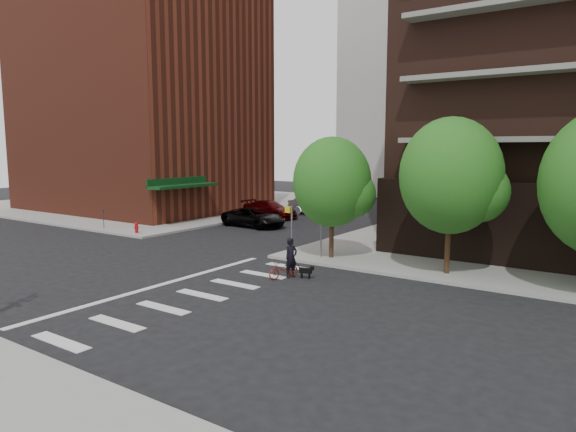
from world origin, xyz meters
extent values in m
plane|color=black|center=(0.00, 0.00, 0.00)|extent=(120.00, 120.00, 0.00)
cube|color=gray|center=(-24.50, 23.50, 0.07)|extent=(31.00, 33.00, 0.15)
cube|color=silver|center=(3.00, -6.00, 0.01)|extent=(2.40, 0.50, 0.01)
cube|color=silver|center=(3.00, -4.00, 0.01)|extent=(2.40, 0.50, 0.01)
cube|color=silver|center=(3.00, -2.00, 0.01)|extent=(2.40, 0.50, 0.01)
cube|color=silver|center=(3.00, 0.00, 0.01)|extent=(2.40, 0.50, 0.01)
cube|color=silver|center=(3.00, 2.00, 0.01)|extent=(2.40, 0.50, 0.01)
cube|color=silver|center=(3.00, 4.00, 0.01)|extent=(2.40, 0.50, 0.01)
cube|color=silver|center=(3.00, 6.00, 0.01)|extent=(2.40, 0.50, 0.01)
cube|color=silver|center=(0.50, 0.00, 0.01)|extent=(0.30, 13.00, 0.01)
cube|color=maroon|center=(-22.00, 18.00, 10.15)|extent=(20.00, 15.00, 20.00)
cube|color=#0C3814|center=(-11.30, 13.00, 2.95)|extent=(1.40, 6.00, 0.20)
cylinder|color=#301E11|center=(4.00, 8.50, 1.30)|extent=(0.24, 0.24, 2.30)
sphere|color=#235B19|center=(4.00, 8.50, 4.05)|extent=(4.00, 4.00, 4.00)
cylinder|color=#301E11|center=(10.00, 8.50, 1.45)|extent=(0.24, 0.24, 2.60)
sphere|color=#235B19|center=(10.00, 8.50, 4.55)|extent=(4.50, 4.50, 4.50)
cylinder|color=slate|center=(2.00, 7.80, 1.45)|extent=(0.10, 0.10, 2.60)
cube|color=gold|center=(1.80, 7.80, 2.55)|extent=(0.32, 0.25, 0.32)
cylinder|color=slate|center=(3.50, 8.30, 1.25)|extent=(0.08, 0.08, 2.20)
cube|color=gold|center=(3.50, 8.15, 2.15)|extent=(0.64, 0.02, 0.64)
cylinder|color=#A50C0C|center=(-10.50, 7.80, 0.45)|extent=(0.22, 0.22, 0.60)
sphere|color=#A50C0C|center=(-10.50, 7.80, 0.76)|extent=(0.24, 0.24, 0.24)
cylinder|color=black|center=(-14.00, 7.80, 0.70)|extent=(0.05, 0.05, 1.10)
cube|color=black|center=(-14.00, 7.80, 1.36)|extent=(0.10, 0.08, 0.22)
imported|color=black|center=(-6.36, 15.14, 0.70)|extent=(2.68, 5.20, 1.40)
imported|color=#420405|center=(-8.20, 19.62, 0.72)|extent=(2.13, 5.01, 1.44)
imported|color=silver|center=(-5.95, 23.53, 0.86)|extent=(1.87, 5.22, 1.71)
imported|color=maroon|center=(4.17, 3.96, 0.40)|extent=(1.04, 1.60, 0.80)
imported|color=black|center=(4.32, 4.33, 0.90)|extent=(0.75, 0.60, 1.80)
cube|color=black|center=(4.95, 4.55, 0.35)|extent=(0.58, 0.31, 0.22)
cube|color=black|center=(5.24, 4.62, 0.49)|extent=(0.19, 0.17, 0.16)
cylinder|color=black|center=(5.11, 4.60, 0.12)|extent=(0.06, 0.06, 0.24)
cylinder|color=black|center=(4.78, 4.49, 0.12)|extent=(0.06, 0.06, 0.24)
camera|label=1|loc=(16.94, -14.25, 5.75)|focal=32.00mm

